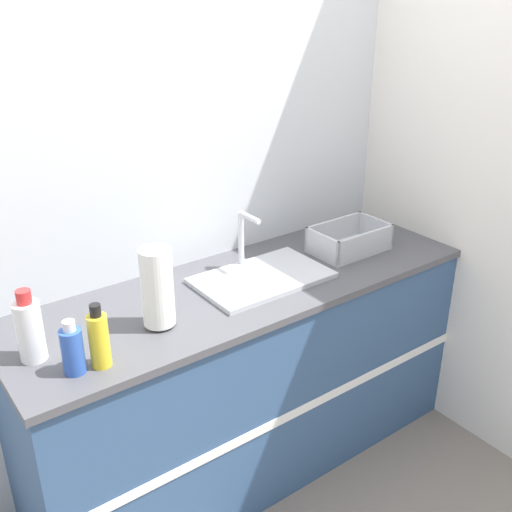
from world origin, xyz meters
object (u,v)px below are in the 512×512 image
Objects in this scene: bottle_yellow at (99,339)px; dish_rack at (349,242)px; paper_towel_roll at (157,288)px; sink at (261,275)px; bottle_white_spray at (30,329)px; bottle_blue at (73,350)px.

dish_rack is at bearing 8.29° from bottle_yellow.
bottle_yellow is at bearing -157.90° from paper_towel_roll.
bottle_yellow is (-1.24, -0.18, 0.05)m from dish_rack.
sink reaches higher than bottle_white_spray.
paper_towel_roll is 0.99m from dish_rack.
sink is at bearing 1.22° from bottle_white_spray.
bottle_white_spray reaches higher than bottle_yellow.
sink is at bearing 11.20° from bottle_blue.
paper_towel_roll is 0.42m from bottle_white_spray.
sink reaches higher than bottle_yellow.
bottle_blue is (-1.32, -0.17, 0.04)m from dish_rack.
bottle_white_spray is (-0.91, -0.02, 0.09)m from sink.
bottle_white_spray is 1.13× the size of bottle_yellow.
paper_towel_roll reaches higher than bottle_yellow.
dish_rack is 1.33m from bottle_blue.
sink reaches higher than bottle_blue.
sink is 0.49m from dish_rack.
bottle_yellow is at bearing -166.56° from sink.
paper_towel_roll is (-0.49, -0.07, 0.13)m from sink.
bottle_yellow is 0.08m from bottle_blue.
sink is 0.78m from bottle_yellow.
bottle_blue is at bearing -172.85° from dish_rack.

